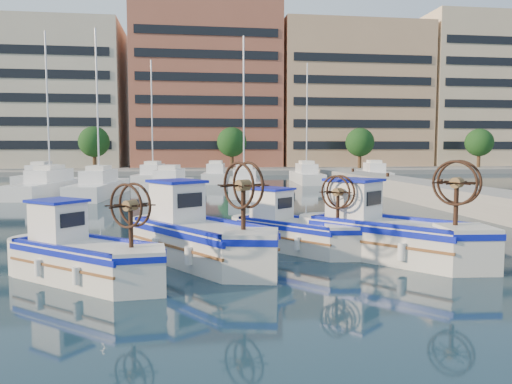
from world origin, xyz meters
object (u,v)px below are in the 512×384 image
(fishing_boat_b, at_px, (198,234))
(fishing_boat_d, at_px, (386,231))
(fishing_boat_a, at_px, (83,253))
(fishing_boat_c, at_px, (293,228))

(fishing_boat_b, xyz_separation_m, fishing_boat_d, (5.65, -0.25, 0.01))
(fishing_boat_d, bearing_deg, fishing_boat_a, 148.90)
(fishing_boat_b, relative_size, fishing_boat_c, 1.22)
(fishing_boat_b, bearing_deg, fishing_boat_d, -36.02)
(fishing_boat_c, distance_m, fishing_boat_d, 3.04)
(fishing_boat_c, bearing_deg, fishing_boat_b, 165.65)
(fishing_boat_a, xyz_separation_m, fishing_boat_c, (6.09, 3.12, -0.00))
(fishing_boat_d, bearing_deg, fishing_boat_b, 137.19)
(fishing_boat_a, relative_size, fishing_boat_b, 0.82)
(fishing_boat_a, xyz_separation_m, fishing_boat_d, (8.58, 1.39, 0.13))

